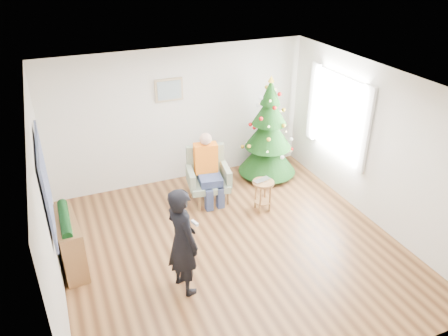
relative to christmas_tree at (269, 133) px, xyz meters
name	(u,v)px	position (x,y,z in m)	size (l,w,h in m)	color
floor	(233,248)	(-1.58, -1.91, -0.93)	(5.00, 5.00, 0.00)	brown
ceiling	(235,86)	(-1.58, -1.91, 1.67)	(5.00, 5.00, 0.00)	white
wall_back	(180,116)	(-1.58, 0.59, 0.37)	(5.00, 5.00, 0.00)	silver
wall_front	(339,291)	(-1.58, -4.41, 0.37)	(5.00, 5.00, 0.00)	silver
wall_left	(47,213)	(-4.08, -1.91, 0.37)	(5.00, 5.00, 0.00)	silver
wall_right	(375,146)	(0.92, -1.91, 0.37)	(5.00, 5.00, 0.00)	silver
window_panel	(338,115)	(0.89, -0.91, 0.57)	(0.04, 1.30, 1.40)	white
curtains	(337,115)	(0.86, -0.91, 0.57)	(0.05, 1.75, 1.50)	white
christmas_tree	(269,133)	(0.00, 0.00, 0.00)	(1.14, 1.14, 2.07)	#3F2816
stool	(263,195)	(-0.66, -1.11, -0.64)	(0.38, 0.38, 0.57)	brown
laptop	(263,181)	(-0.66, -1.11, -0.35)	(0.31, 0.20, 0.02)	silver
armchair	(208,182)	(-1.42, -0.40, -0.57)	(0.82, 0.77, 0.99)	gray
seated_person	(208,168)	(-1.43, -0.46, -0.27)	(0.45, 0.62, 1.30)	navy
standing_man	(182,241)	(-2.54, -2.44, -0.15)	(0.57, 0.38, 1.57)	black
game_controller	(195,223)	(-2.37, -2.47, 0.12)	(0.04, 0.13, 0.04)	white
console	(70,243)	(-3.91, -1.37, -0.53)	(0.30, 1.00, 0.80)	brown
garland	(65,219)	(-3.91, -1.37, -0.11)	(0.14, 0.14, 0.90)	black
tapestry	(46,183)	(-4.04, -1.61, 0.62)	(0.03, 1.50, 1.15)	black
framed_picture	(169,90)	(-1.78, 0.55, 0.92)	(0.52, 0.05, 0.42)	tan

